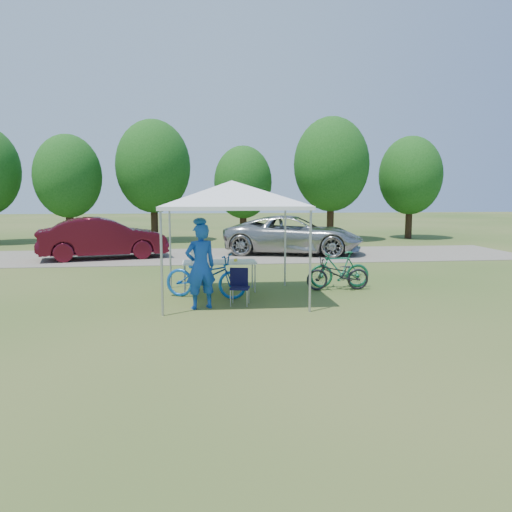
{
  "coord_description": "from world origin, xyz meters",
  "views": [
    {
      "loc": [
        -0.75,
        -11.41,
        2.45
      ],
      "look_at": [
        0.78,
        2.0,
        0.74
      ],
      "focal_mm": 35.0,
      "sensor_mm": 36.0,
      "label": 1
    }
  ],
  "objects_px": {
    "folding_table": "(219,263)",
    "bike_green": "(339,270)",
    "minivan": "(293,235)",
    "folding_chair": "(239,283)",
    "bike_blue": "(206,276)",
    "bike_dark": "(338,274)",
    "cyclist": "(200,266)",
    "sedan": "(103,238)",
    "cooler": "(201,254)"
  },
  "relations": [
    {
      "from": "minivan",
      "to": "cooler",
      "type": "bearing_deg",
      "value": 168.82
    },
    {
      "from": "cyclist",
      "to": "folding_table",
      "type": "bearing_deg",
      "value": -122.9
    },
    {
      "from": "cooler",
      "to": "minivan",
      "type": "distance_m",
      "value": 8.17
    },
    {
      "from": "folding_table",
      "to": "minivan",
      "type": "xyz_separation_m",
      "value": [
        3.27,
        7.26,
        0.08
      ]
    },
    {
      "from": "sedan",
      "to": "bike_dark",
      "type": "bearing_deg",
      "value": -147.93
    },
    {
      "from": "bike_blue",
      "to": "sedan",
      "type": "distance_m",
      "value": 8.29
    },
    {
      "from": "bike_dark",
      "to": "sedan",
      "type": "relative_size",
      "value": 0.34
    },
    {
      "from": "cyclist",
      "to": "bike_green",
      "type": "distance_m",
      "value": 4.13
    },
    {
      "from": "cooler",
      "to": "minivan",
      "type": "relative_size",
      "value": 0.1
    },
    {
      "from": "cyclist",
      "to": "bike_green",
      "type": "bearing_deg",
      "value": -169.95
    },
    {
      "from": "cyclist",
      "to": "sedan",
      "type": "bearing_deg",
      "value": -86.11
    },
    {
      "from": "folding_table",
      "to": "minivan",
      "type": "bearing_deg",
      "value": 65.78
    },
    {
      "from": "folding_table",
      "to": "cyclist",
      "type": "height_order",
      "value": "cyclist"
    },
    {
      "from": "cooler",
      "to": "bike_blue",
      "type": "distance_m",
      "value": 0.91
    },
    {
      "from": "folding_chair",
      "to": "bike_dark",
      "type": "height_order",
      "value": "bike_dark"
    },
    {
      "from": "bike_green",
      "to": "sedan",
      "type": "distance_m",
      "value": 9.7
    },
    {
      "from": "bike_blue",
      "to": "sedan",
      "type": "relative_size",
      "value": 0.42
    },
    {
      "from": "minivan",
      "to": "bike_dark",
      "type": "bearing_deg",
      "value": -166.23
    },
    {
      "from": "minivan",
      "to": "bike_green",
      "type": "bearing_deg",
      "value": -165.21
    },
    {
      "from": "cooler",
      "to": "minivan",
      "type": "xyz_separation_m",
      "value": [
        3.73,
        7.26,
        -0.16
      ]
    },
    {
      "from": "bike_green",
      "to": "minivan",
      "type": "relative_size",
      "value": 0.29
    },
    {
      "from": "folding_chair",
      "to": "bike_blue",
      "type": "distance_m",
      "value": 1.06
    },
    {
      "from": "bike_blue",
      "to": "bike_dark",
      "type": "height_order",
      "value": "bike_blue"
    },
    {
      "from": "folding_table",
      "to": "folding_chair",
      "type": "relative_size",
      "value": 2.29
    },
    {
      "from": "folding_chair",
      "to": "sedan",
      "type": "distance_m",
      "value": 9.3
    },
    {
      "from": "folding_table",
      "to": "bike_green",
      "type": "height_order",
      "value": "bike_green"
    },
    {
      "from": "folding_table",
      "to": "cooler",
      "type": "relative_size",
      "value": 3.47
    },
    {
      "from": "cooler",
      "to": "sedan",
      "type": "relative_size",
      "value": 0.11
    },
    {
      "from": "bike_blue",
      "to": "bike_dark",
      "type": "bearing_deg",
      "value": -60.35
    },
    {
      "from": "folding_table",
      "to": "bike_dark",
      "type": "height_order",
      "value": "bike_dark"
    },
    {
      "from": "bike_dark",
      "to": "folding_table",
      "type": "bearing_deg",
      "value": -93.85
    },
    {
      "from": "cyclist",
      "to": "bike_green",
      "type": "height_order",
      "value": "cyclist"
    },
    {
      "from": "cooler",
      "to": "minivan",
      "type": "bearing_deg",
      "value": 62.85
    },
    {
      "from": "folding_chair",
      "to": "bike_dark",
      "type": "relative_size",
      "value": 0.5
    },
    {
      "from": "bike_blue",
      "to": "minivan",
      "type": "xyz_separation_m",
      "value": [
        3.62,
        8.06,
        0.27
      ]
    },
    {
      "from": "folding_chair",
      "to": "cooler",
      "type": "distance_m",
      "value": 1.83
    },
    {
      "from": "minivan",
      "to": "sedan",
      "type": "bearing_deg",
      "value": 111.02
    },
    {
      "from": "folding_table",
      "to": "bike_dark",
      "type": "xyz_separation_m",
      "value": [
        2.98,
        -0.26,
        -0.29
      ]
    },
    {
      "from": "sedan",
      "to": "bike_blue",
      "type": "bearing_deg",
      "value": -167.08
    },
    {
      "from": "folding_table",
      "to": "bike_blue",
      "type": "distance_m",
      "value": 0.89
    },
    {
      "from": "bike_green",
      "to": "folding_chair",
      "type": "bearing_deg",
      "value": -58.64
    },
    {
      "from": "bike_blue",
      "to": "bike_dark",
      "type": "relative_size",
      "value": 1.24
    },
    {
      "from": "folding_chair",
      "to": "bike_blue",
      "type": "height_order",
      "value": "bike_blue"
    },
    {
      "from": "bike_dark",
      "to": "sedan",
      "type": "bearing_deg",
      "value": -133.32
    },
    {
      "from": "sedan",
      "to": "cooler",
      "type": "bearing_deg",
      "value": -165.09
    },
    {
      "from": "bike_green",
      "to": "sedan",
      "type": "xyz_separation_m",
      "value": [
        -7.16,
        6.53,
        0.31
      ]
    },
    {
      "from": "folding_chair",
      "to": "cyclist",
      "type": "height_order",
      "value": "cyclist"
    },
    {
      "from": "minivan",
      "to": "bike_blue",
      "type": "bearing_deg",
      "value": 171.8
    },
    {
      "from": "cyclist",
      "to": "bike_blue",
      "type": "bearing_deg",
      "value": -115.15
    },
    {
      "from": "cyclist",
      "to": "minivan",
      "type": "height_order",
      "value": "cyclist"
    }
  ]
}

